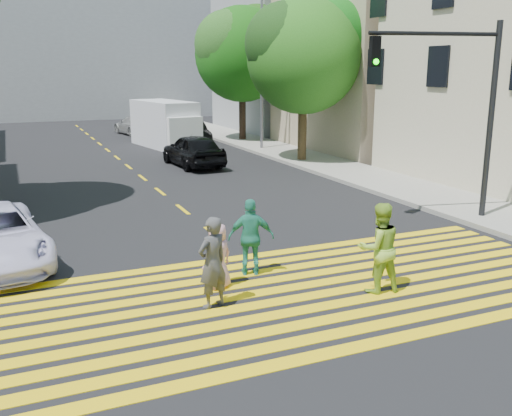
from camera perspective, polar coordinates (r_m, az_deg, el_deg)
ground at (r=10.63m, az=6.52°, el=-10.93°), size 120.00×120.00×0.00m
sidewalk_right at (r=27.26m, az=6.49°, el=4.49°), size 3.00×60.00×0.15m
crosswalk at (r=11.66m, az=3.39°, el=-8.54°), size 13.40×5.30×0.01m
lane_line at (r=31.54m, az=-14.19°, el=5.29°), size 0.12×34.40×0.01m
building_right_tan at (r=33.81m, az=13.17°, el=14.39°), size 10.00×10.00×10.00m
building_right_grey at (r=43.20m, az=4.27°, el=14.49°), size 10.00×10.00×10.00m
backdrop_block at (r=56.58m, az=-18.94°, el=14.64°), size 30.00×8.00×12.00m
tree_right_near at (r=27.55m, az=4.93°, el=15.50°), size 6.63×6.30×7.81m
tree_right_far at (r=35.71m, az=-1.31°, el=15.60°), size 6.44×5.98×8.25m
pedestrian_man at (r=10.76m, az=-4.38°, el=-5.46°), size 0.76×0.64×1.78m
pedestrian_woman at (r=11.72m, az=12.20°, el=-3.92°), size 0.99×0.82×1.86m
pedestrian_child at (r=11.75m, az=-3.84°, el=-4.80°), size 0.78×0.64×1.38m
pedestrian_extra at (r=12.42m, az=-0.49°, el=-2.95°), size 1.08×0.73×1.71m
dark_car_near at (r=26.64m, az=-6.31°, el=5.77°), size 2.11×4.58×1.52m
silver_car at (r=40.47m, az=-12.00°, el=8.11°), size 2.52×4.69×1.29m
dark_car_parked at (r=34.69m, az=-6.36°, el=7.46°), size 1.60×4.12×1.34m
white_van at (r=33.53m, az=-8.95°, el=8.16°), size 2.94×5.83×2.63m
traffic_signal at (r=17.35m, az=19.65°, el=10.63°), size 3.84×1.06×5.74m
street_lamp at (r=31.52m, az=0.29°, el=14.52°), size 1.91×0.25×8.44m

